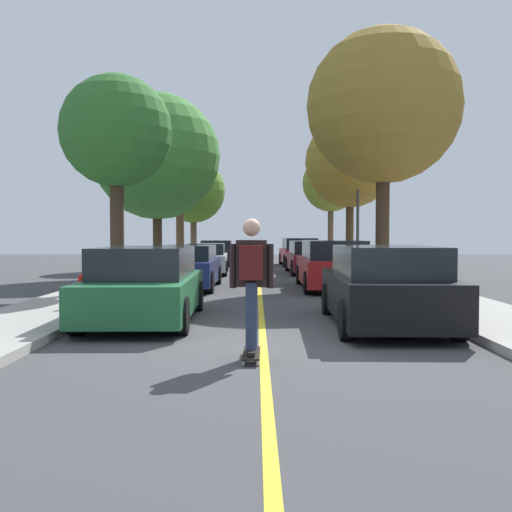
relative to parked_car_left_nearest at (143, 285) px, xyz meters
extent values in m
plane|color=#424244|center=(2.22, -2.31, -0.70)|extent=(80.00, 80.00, 0.00)
cube|color=gold|center=(2.22, 1.69, -0.70)|extent=(0.12, 39.20, 0.01)
cube|color=#1E5B33|center=(0.00, -0.01, -0.18)|extent=(1.91, 4.44, 0.67)
cube|color=black|center=(0.00, 0.03, 0.44)|extent=(1.66, 2.86, 0.56)
cylinder|color=black|center=(0.88, -1.51, -0.38)|extent=(0.23, 0.64, 0.64)
cylinder|color=black|center=(-0.83, -1.54, -0.38)|extent=(0.23, 0.64, 0.64)
cylinder|color=black|center=(0.83, 1.51, -0.38)|extent=(0.23, 0.64, 0.64)
cylinder|color=black|center=(-0.88, 1.48, -0.38)|extent=(0.23, 0.64, 0.64)
cube|color=navy|center=(0.00, 6.66, -0.17)|extent=(1.79, 4.39, 0.70)
cube|color=black|center=(0.00, 6.74, 0.41)|extent=(1.57, 2.66, 0.44)
cylinder|color=black|center=(0.80, 5.17, -0.38)|extent=(0.23, 0.64, 0.64)
cylinder|color=black|center=(-0.83, 5.19, -0.38)|extent=(0.23, 0.64, 0.64)
cylinder|color=black|center=(0.83, 8.14, -0.38)|extent=(0.23, 0.64, 0.64)
cylinder|color=black|center=(-0.80, 8.16, -0.38)|extent=(0.23, 0.64, 0.64)
cube|color=#B7B7BC|center=(0.00, 13.35, -0.20)|extent=(1.86, 4.72, 0.64)
cube|color=black|center=(-0.01, 13.55, 0.35)|extent=(1.59, 2.70, 0.46)
cylinder|color=black|center=(0.85, 11.74, -0.38)|extent=(0.24, 0.65, 0.64)
cylinder|color=black|center=(-0.74, 11.69, -0.38)|extent=(0.24, 0.65, 0.64)
cylinder|color=black|center=(0.74, 15.00, -0.38)|extent=(0.24, 0.65, 0.64)
cylinder|color=black|center=(-0.85, 14.95, -0.38)|extent=(0.24, 0.65, 0.64)
cube|color=black|center=(0.00, 19.91, -0.19)|extent=(1.81, 4.03, 0.66)
cube|color=black|center=(0.00, 19.90, 0.40)|extent=(1.58, 2.33, 0.51)
cylinder|color=black|center=(0.84, 18.61, -0.38)|extent=(0.23, 0.64, 0.64)
cylinder|color=black|center=(-0.81, 18.59, -0.38)|extent=(0.23, 0.64, 0.64)
cylinder|color=black|center=(0.81, 21.22, -0.38)|extent=(0.23, 0.64, 0.64)
cylinder|color=black|center=(-0.84, 21.21, -0.38)|extent=(0.23, 0.64, 0.64)
cube|color=black|center=(4.43, -0.54, -0.14)|extent=(1.96, 4.39, 0.75)
cube|color=black|center=(4.42, -0.77, 0.49)|extent=(1.70, 2.68, 0.52)
cylinder|color=black|center=(3.60, 0.96, -0.38)|extent=(0.24, 0.65, 0.64)
cylinder|color=black|center=(5.33, 0.91, -0.38)|extent=(0.24, 0.65, 0.64)
cylinder|color=black|center=(3.53, -1.98, -0.38)|extent=(0.24, 0.65, 0.64)
cylinder|color=black|center=(5.26, -2.03, -0.38)|extent=(0.24, 0.65, 0.64)
cube|color=maroon|center=(4.43, 6.55, -0.15)|extent=(1.90, 4.68, 0.74)
cube|color=black|center=(4.43, 6.34, 0.50)|extent=(1.67, 2.99, 0.56)
cylinder|color=black|center=(3.57, 8.20, -0.38)|extent=(0.22, 0.64, 0.64)
cylinder|color=black|center=(5.32, 8.18, -0.38)|extent=(0.22, 0.64, 0.64)
cylinder|color=black|center=(3.54, 4.92, -0.38)|extent=(0.22, 0.64, 0.64)
cylinder|color=black|center=(5.29, 4.91, -0.38)|extent=(0.22, 0.64, 0.64)
cube|color=maroon|center=(4.43, 13.52, -0.19)|extent=(1.91, 4.58, 0.66)
cube|color=black|center=(4.43, 13.51, 0.42)|extent=(1.65, 2.83, 0.55)
cylinder|color=black|center=(3.55, 15.07, -0.38)|extent=(0.23, 0.64, 0.64)
cylinder|color=black|center=(5.25, 15.10, -0.38)|extent=(0.23, 0.64, 0.64)
cylinder|color=black|center=(3.61, 11.93, -0.38)|extent=(0.23, 0.64, 0.64)
cylinder|color=black|center=(5.31, 11.96, -0.38)|extent=(0.23, 0.64, 0.64)
cube|color=maroon|center=(4.43, 19.65, -0.16)|extent=(1.99, 4.48, 0.72)
cube|color=black|center=(4.43, 19.67, 0.49)|extent=(1.72, 2.87, 0.57)
cylinder|color=black|center=(3.52, 21.13, -0.38)|extent=(0.24, 0.65, 0.64)
cylinder|color=black|center=(5.24, 21.19, -0.38)|extent=(0.24, 0.65, 0.64)
cylinder|color=black|center=(3.62, 18.11, -0.38)|extent=(0.24, 0.65, 0.64)
cylinder|color=black|center=(5.34, 18.17, -0.38)|extent=(0.24, 0.65, 0.64)
cylinder|color=#3D2D1E|center=(-1.65, 4.61, 1.10)|extent=(0.37, 0.37, 3.31)
sphere|color=#2D6B28|center=(-1.65, 4.61, 3.74)|extent=(3.01, 3.01, 3.01)
cylinder|color=#3D2D1E|center=(-1.65, 10.95, 1.02)|extent=(0.35, 0.35, 3.16)
sphere|color=#3D7F33|center=(-1.65, 10.95, 3.92)|extent=(4.78, 4.78, 4.78)
cylinder|color=#4C3823|center=(-1.65, 17.46, 1.38)|extent=(0.39, 0.39, 3.89)
sphere|color=#3D7F33|center=(-1.65, 17.46, 4.57)|extent=(3.65, 3.65, 3.65)
cylinder|color=brown|center=(-1.65, 23.57, 1.06)|extent=(0.38, 0.38, 3.24)
sphere|color=#4C7A23|center=(-1.65, 23.57, 3.56)|extent=(3.80, 3.80, 3.80)
cylinder|color=#3D2D1E|center=(6.08, 7.12, 1.44)|extent=(0.43, 0.43, 3.99)
sphere|color=olive|center=(6.08, 7.12, 4.95)|extent=(4.80, 4.80, 4.80)
cylinder|color=#4C3823|center=(6.08, 13.40, 1.14)|extent=(0.33, 0.33, 3.39)
sphere|color=olive|center=(6.08, 13.40, 4.00)|extent=(3.80, 3.80, 3.80)
cylinder|color=brown|center=(6.08, 19.60, 1.21)|extent=(0.30, 0.30, 3.53)
sphere|color=olive|center=(6.08, 19.60, 3.69)|extent=(3.02, 3.02, 3.02)
cylinder|color=#B2140F|center=(-1.50, 0.97, -0.28)|extent=(0.20, 0.20, 0.55)
sphere|color=#B2140F|center=(-1.50, 0.97, 0.05)|extent=(0.18, 0.18, 0.18)
cylinder|color=#38383D|center=(6.18, 12.05, 2.15)|extent=(0.12, 0.12, 5.41)
cube|color=#EAE5C6|center=(6.18, 12.05, 4.97)|extent=(0.36, 0.24, 0.20)
cube|color=black|center=(2.05, -3.37, -0.61)|extent=(0.24, 0.84, 0.02)
cylinder|color=beige|center=(1.96, -3.03, -0.67)|extent=(0.03, 0.06, 0.06)
cylinder|color=beige|center=(2.15, -3.04, -0.67)|extent=(0.03, 0.06, 0.06)
cylinder|color=beige|center=(1.95, -3.71, -0.67)|extent=(0.03, 0.06, 0.06)
cylinder|color=beige|center=(2.14, -3.72, -0.67)|extent=(0.03, 0.06, 0.06)
cube|color=#99999E|center=(2.06, -3.03, -0.63)|extent=(0.10, 0.04, 0.02)
cube|color=#99999E|center=(2.04, -3.71, -0.63)|extent=(0.10, 0.04, 0.02)
cube|color=black|center=(2.05, -3.15, -0.56)|extent=(0.11, 0.26, 0.06)
cube|color=black|center=(2.04, -3.59, -0.56)|extent=(0.11, 0.26, 0.06)
cylinder|color=#283351|center=(2.05, -3.25, -0.10)|extent=(0.15, 0.15, 0.87)
cylinder|color=#283351|center=(2.05, -3.50, -0.10)|extent=(0.15, 0.15, 0.87)
cube|color=black|center=(2.05, -3.37, 0.58)|extent=(0.40, 0.23, 0.61)
sphere|color=tan|center=(2.05, -3.37, 1.05)|extent=(0.23, 0.23, 0.23)
cylinder|color=black|center=(1.80, -3.37, 0.54)|extent=(0.09, 0.09, 0.58)
cylinder|color=black|center=(2.29, -3.38, 0.54)|extent=(0.09, 0.09, 0.58)
cube|color=#4C1414|center=(2.04, -3.57, 0.60)|extent=(0.30, 0.19, 0.44)
camera|label=1|loc=(2.11, -10.86, 0.95)|focal=40.16mm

